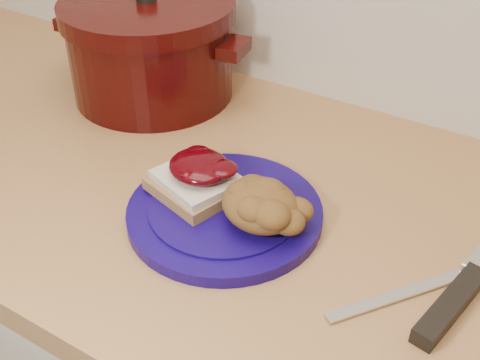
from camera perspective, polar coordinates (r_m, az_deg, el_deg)
The scene contains 7 objects.
plate at distance 0.75m, azimuth -1.46°, elevation -3.13°, with size 0.24×0.24×0.02m, color #120654.
sandwich at distance 0.75m, azimuth -4.09°, elevation 0.27°, with size 0.12×0.11×0.05m.
stuffing_mound at distance 0.70m, azimuth 1.92°, elevation -2.37°, with size 0.10×0.09×0.05m, color brown.
chef_knife at distance 0.70m, azimuth 21.01°, elevation -8.95°, with size 0.09×0.34×0.02m.
butter_knife at distance 0.68m, azimuth 15.13°, elevation -10.35°, with size 0.18×0.01×0.00m, color silver.
dutch_oven at distance 1.00m, azimuth -8.45°, elevation 12.25°, with size 0.33×0.32×0.18m.
pepper_grinder at distance 1.00m, azimuth -7.65°, elevation 11.46°, with size 0.07×0.07×0.14m.
Camera 1 is at (0.27, 0.96, 1.38)m, focal length 45.00 mm.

